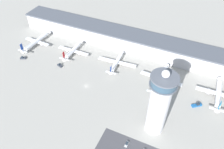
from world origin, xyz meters
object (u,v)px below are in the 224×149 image
object	(u,v)px
airplane_gate_alpha	(36,42)
service_truck_catering	(23,58)
car_yellow_taxi	(127,144)
airplane_gate_delta	(161,79)
service_truck_baggage	(60,65)
airplane_gate_charlie	(117,62)
service_truck_fuel	(197,105)
control_tower	(159,104)
airplane_gate_bravo	(73,51)
airplane_gate_echo	(219,94)

from	to	relation	value
airplane_gate_alpha	service_truck_catering	size ratio (longest dim) A/B	6.86
airplane_gate_alpha	car_yellow_taxi	bearing A→B (deg)	-27.66
airplane_gate_delta	service_truck_baggage	xyz separation A→B (m)	(-96.12, -19.44, -3.50)
airplane_gate_charlie	airplane_gate_delta	world-z (taller)	airplane_gate_delta
airplane_gate_charlie	airplane_gate_delta	size ratio (longest dim) A/B	0.95
airplane_gate_charlie	service_truck_fuel	xyz separation A→B (m)	(80.43, -19.75, -3.03)
airplane_gate_alpha	airplane_gate_delta	world-z (taller)	airplane_gate_delta
airplane_gate_alpha	airplane_gate_charlie	world-z (taller)	airplane_gate_alpha
control_tower	service_truck_catering	bearing A→B (deg)	170.71
airplane_gate_bravo	service_truck_catering	bearing A→B (deg)	-146.36
airplane_gate_bravo	airplane_gate_delta	bearing A→B (deg)	-1.82
control_tower	service_truck_baggage	bearing A→B (deg)	164.17
control_tower	airplane_gate_alpha	xyz separation A→B (m)	(-148.77, 49.64, -23.57)
control_tower	service_truck_baggage	size ratio (longest dim) A/B	9.44
control_tower	airplane_gate_echo	size ratio (longest dim) A/B	1.47
service_truck_catering	service_truck_fuel	bearing A→B (deg)	3.58
control_tower	airplane_gate_delta	xyz separation A→B (m)	(-8.68, 49.15, -23.45)
airplane_gate_echo	service_truck_catering	size ratio (longest dim) A/B	6.28
airplane_gate_alpha	car_yellow_taxi	size ratio (longest dim) A/B	8.97
airplane_gate_bravo	airplane_gate_echo	world-z (taller)	airplane_gate_echo
airplane_gate_bravo	airplane_gate_charlie	size ratio (longest dim) A/B	0.89
control_tower	car_yellow_taxi	size ratio (longest dim) A/B	12.11
service_truck_baggage	car_yellow_taxi	bearing A→B (deg)	-29.17
control_tower	service_truck_catering	distance (m)	150.35
car_yellow_taxi	airplane_gate_bravo	bearing A→B (deg)	140.80
airplane_gate_bravo	service_truck_fuel	size ratio (longest dim) A/B	4.22
airplane_gate_bravo	service_truck_baggage	xyz separation A→B (m)	(-1.36, -22.45, -3.08)
airplane_gate_delta	airplane_gate_echo	distance (m)	49.21
airplane_gate_bravo	airplane_gate_delta	size ratio (longest dim) A/B	0.85
airplane_gate_charlie	service_truck_catering	distance (m)	96.77
airplane_gate_charlie	service_truck_catering	xyz separation A→B (m)	(-91.78, -30.51, -3.09)
airplane_gate_echo	service_truck_baggage	size ratio (longest dim) A/B	6.40
airplane_gate_echo	control_tower	bearing A→B (deg)	-128.50
airplane_gate_delta	service_truck_baggage	size ratio (longest dim) A/B	6.74
airplane_gate_delta	service_truck_catering	bearing A→B (deg)	-169.57
airplane_gate_alpha	service_truck_catering	distance (m)	26.14
airplane_gate_echo	car_yellow_taxi	size ratio (longest dim) A/B	8.21
airplane_gate_alpha	service_truck_baggage	bearing A→B (deg)	-24.38
airplane_gate_charlie	service_truck_baggage	bearing A→B (deg)	-154.01
airplane_gate_charlie	service_truck_catering	bearing A→B (deg)	-161.61
airplane_gate_charlie	service_truck_fuel	bearing A→B (deg)	-13.79
service_truck_baggage	service_truck_fuel	bearing A→B (deg)	2.15
airplane_gate_delta	service_truck_fuel	size ratio (longest dim) A/B	4.97
service_truck_fuel	service_truck_baggage	size ratio (longest dim) A/B	1.36
airplane_gate_echo	car_yellow_taxi	world-z (taller)	airplane_gate_echo
service_truck_catering	car_yellow_taxi	size ratio (longest dim) A/B	1.31
airplane_gate_alpha	airplane_gate_delta	size ratio (longest dim) A/B	1.04
control_tower	airplane_gate_charlie	bearing A→B (deg)	134.89
airplane_gate_bravo	airplane_gate_charlie	distance (m)	49.30
airplane_gate_charlie	service_truck_baggage	size ratio (longest dim) A/B	6.43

